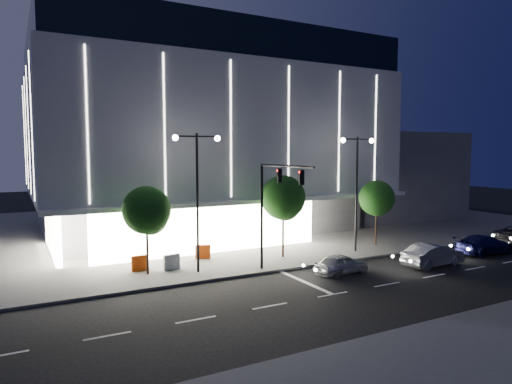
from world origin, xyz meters
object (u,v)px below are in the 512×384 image
Objects in this scene: barrier_c at (203,252)px; barrier_b at (172,262)px; tree_left at (147,213)px; car_second at (433,255)px; tree_right at (377,200)px; street_lamp_east at (357,176)px; car_third at (484,245)px; street_lamp_west at (197,182)px; traffic_mast at (273,197)px; tree_mid at (283,200)px; car_lead at (342,264)px; barrier_a at (140,263)px.

barrier_b is at bearing -129.39° from barrier_c.
car_second is at bearing -20.54° from tree_left.
tree_right is 17.66m from barrier_b.
street_lamp_east is at bearing 16.97° from car_second.
car_third is at bearing -23.41° from barrier_b.
street_lamp_west is 16.83m from car_second.
traffic_mast is 0.79× the size of street_lamp_east.
barrier_b is 1.00× the size of barrier_c.
tree_left is 10.00m from tree_mid.
barrier_c is at bearing 164.03° from street_lamp_east.
street_lamp_east is (9.00, 2.66, 0.93)m from traffic_mast.
street_lamp_west is 3.69m from tree_left.
barrier_a is at bearing 54.15° from car_lead.
traffic_mast is 9.67m from barrier_a.
tree_right is 5.01× the size of barrier_b.
traffic_mast is at bearing -162.98° from tree_right.
street_lamp_west is at bearing -176.36° from tree_right.
car_third is (14.38, -6.04, -3.59)m from tree_mid.
tree_left is 12.79m from car_lead.
barrier_c is at bearing 26.06° from tree_left.
street_lamp_east is at bearing 0.00° from street_lamp_west.
car_second is 19.77m from barrier_a.
tree_mid is (10.00, 0.00, 0.30)m from tree_left.
street_lamp_west is at bearing 55.35° from car_lead.
street_lamp_west is 13.00m from street_lamp_east.
barrier_a is at bearing 64.92° from car_second.
traffic_mast reaches higher than car_second.
tree_mid is at bearing 5.15° from car_lead.
tree_right is (16.03, 1.02, -2.07)m from street_lamp_west.
street_lamp_east is at bearing 59.24° from car_third.
car_third is at bearing -5.17° from barrier_c.
tree_right is (9.00, -0.00, -0.45)m from tree_mid.
tree_mid is at bearing 180.00° from tree_right.
street_lamp_west is 8.18× the size of barrier_c.
traffic_mast is 4.89m from street_lamp_west.
car_third is at bearing -48.29° from tree_right.
car_lead is at bearing -25.76° from tree_left.
car_lead reaches higher than barrier_b.
barrier_a is at bearing 174.36° from tree_mid.
street_lamp_west is at bearing -53.16° from barrier_b.
traffic_mast is 6.43× the size of barrier_c.
car_second is at bearing -16.33° from barrier_c.
street_lamp_east is 1.57× the size of tree_left.
street_lamp_west is 1.92× the size of car_second.
tree_mid is 9.01m from tree_right.
tree_right is 1.08× the size of car_third.
tree_mid is at bearing -10.01° from barrier_b.
tree_mid reaches higher than barrier_b.
tree_mid is at bearing 47.70° from car_second.
street_lamp_east reaches higher than car_third.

